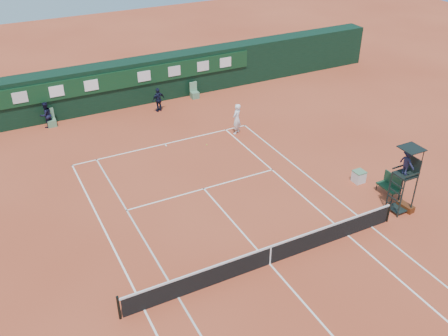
{
  "coord_description": "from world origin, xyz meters",
  "views": [
    {
      "loc": [
        -8.89,
        -13.1,
        14.07
      ],
      "look_at": [
        0.96,
        6.0,
        1.2
      ],
      "focal_mm": 40.0,
      "sensor_mm": 36.0,
      "label": 1
    }
  ],
  "objects_px": {
    "tennis_net": "(270,255)",
    "player_bench": "(390,184)",
    "umpire_chair": "(407,167)",
    "cooler": "(359,176)",
    "player": "(237,119)"
  },
  "relations": [
    {
      "from": "cooler",
      "to": "player",
      "type": "distance_m",
      "value": 8.45
    },
    {
      "from": "umpire_chair",
      "to": "player_bench",
      "type": "xyz_separation_m",
      "value": [
        0.64,
        1.28,
        -1.86
      ]
    },
    {
      "from": "player_bench",
      "to": "tennis_net",
      "type": "bearing_deg",
      "value": -168.22
    },
    {
      "from": "umpire_chair",
      "to": "cooler",
      "type": "height_order",
      "value": "umpire_chair"
    },
    {
      "from": "tennis_net",
      "to": "cooler",
      "type": "height_order",
      "value": "tennis_net"
    },
    {
      "from": "umpire_chair",
      "to": "player",
      "type": "relative_size",
      "value": 1.76
    },
    {
      "from": "player_bench",
      "to": "cooler",
      "type": "relative_size",
      "value": 1.86
    },
    {
      "from": "tennis_net",
      "to": "cooler",
      "type": "xyz_separation_m",
      "value": [
        7.49,
        3.31,
        -0.18
      ]
    },
    {
      "from": "tennis_net",
      "to": "cooler",
      "type": "distance_m",
      "value": 8.19
    },
    {
      "from": "tennis_net",
      "to": "umpire_chair",
      "type": "relative_size",
      "value": 3.77
    },
    {
      "from": "tennis_net",
      "to": "umpire_chair",
      "type": "height_order",
      "value": "umpire_chair"
    },
    {
      "from": "umpire_chair",
      "to": "player_bench",
      "type": "height_order",
      "value": "umpire_chair"
    },
    {
      "from": "player",
      "to": "cooler",
      "type": "bearing_deg",
      "value": 78.06
    },
    {
      "from": "tennis_net",
      "to": "player_bench",
      "type": "distance_m",
      "value": 8.26
    },
    {
      "from": "tennis_net",
      "to": "umpire_chair",
      "type": "xyz_separation_m",
      "value": [
        7.45,
        0.41,
        1.95
      ]
    }
  ]
}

